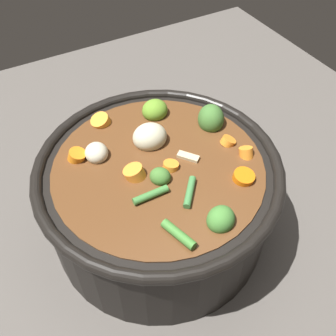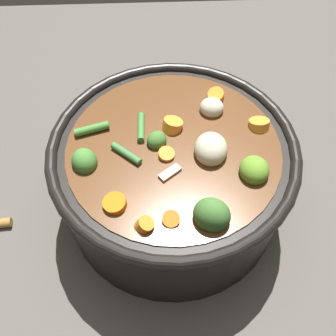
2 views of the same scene
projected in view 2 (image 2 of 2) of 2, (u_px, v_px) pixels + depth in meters
The scene contains 2 objects.
ground_plane at pixel (172, 202), 0.62m from camera, with size 1.10×1.10×0.00m, color #514C47.
cooking_pot at pixel (173, 175), 0.56m from camera, with size 0.33×0.33×0.16m.
Camera 2 is at (-0.32, 0.02, 0.53)m, focal length 42.68 mm.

